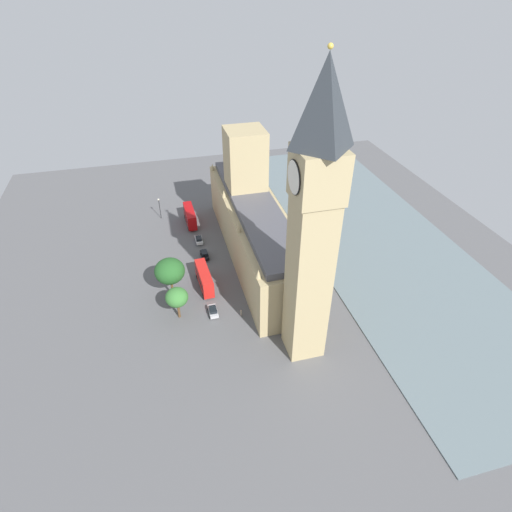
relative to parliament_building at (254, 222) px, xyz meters
The scene contains 13 objects.
ground_plane 9.46m from the parliament_building, 46.51° to the left, with size 143.79×143.79×0.00m, color #565659.
river_thames 35.98m from the parliament_building, behind, with size 40.20×129.41×0.25m, color slate.
parliament_building is the anchor object (origin of this frame).
clock_tower 40.74m from the parliament_building, 91.56° to the left, with size 7.70×7.70×55.44m.
double_decker_bus_leading 24.48m from the parliament_building, 51.36° to the right, with size 2.84×10.55×4.75m.
car_white_far_end 17.77m from the parliament_building, 28.92° to the right, with size 1.99×4.03×1.74m.
car_black_trailing 15.66m from the parliament_building, ahead, with size 1.99×4.29×1.74m.
double_decker_bus_kerbside 20.32m from the parliament_building, 38.13° to the left, with size 3.12×10.62×4.75m.
car_silver_opposite_hall 27.58m from the parliament_building, 55.61° to the left, with size 1.97×4.07×1.74m.
pedestrian_corner 26.64m from the parliament_building, 69.24° to the left, with size 0.43×0.54×1.51m.
plane_tree_under_trees 26.72m from the parliament_building, 30.92° to the left, with size 6.78×6.78×10.47m.
plane_tree_by_river_gate 30.61m from the parliament_building, 43.07° to the left, with size 4.87×4.87×7.75m.
street_lamp_near_tower 33.54m from the parliament_building, 45.99° to the right, with size 0.56×0.56×6.64m.
Camera 1 is at (20.53, 86.60, 63.51)m, focal length 28.80 mm.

